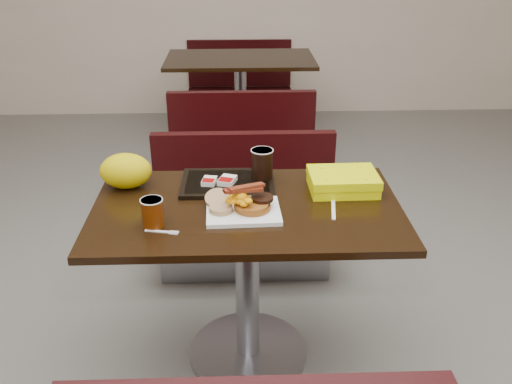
{
  "coord_description": "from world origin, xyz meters",
  "views": [
    {
      "loc": [
        -0.03,
        -1.91,
        1.75
      ],
      "look_at": [
        0.03,
        -0.02,
        0.82
      ],
      "focal_mm": 38.94,
      "sensor_mm": 36.0,
      "label": 1
    }
  ],
  "objects_px": {
    "pancake_stack": "(253,205)",
    "coffee_cup_near": "(152,213)",
    "clamshell": "(343,182)",
    "bench_near_n": "(245,210)",
    "fork": "(157,231)",
    "table_far": "(241,103)",
    "tray": "(228,183)",
    "knife": "(333,209)",
    "platter": "(243,212)",
    "table_near": "(248,285)",
    "hashbrown_sleeve_left": "(209,181)",
    "bench_far_n": "(240,82)",
    "paper_bag": "(126,171)",
    "bench_far_s": "(242,133)",
    "coffee_cup_far": "(262,163)",
    "hashbrown_sleeve_right": "(227,180)"
  },
  "relations": [
    {
      "from": "clamshell",
      "to": "coffee_cup_near",
      "type": "bearing_deg",
      "value": -160.7
    },
    {
      "from": "bench_far_n",
      "to": "clamshell",
      "type": "bearing_deg",
      "value": -82.86
    },
    {
      "from": "platter",
      "to": "pancake_stack",
      "type": "height_order",
      "value": "pancake_stack"
    },
    {
      "from": "tray",
      "to": "table_far",
      "type": "bearing_deg",
      "value": 88.88
    },
    {
      "from": "bench_near_n",
      "to": "knife",
      "type": "distance_m",
      "value": 0.9
    },
    {
      "from": "knife",
      "to": "bench_far_n",
      "type": "bearing_deg",
      "value": -166.01
    },
    {
      "from": "bench_far_n",
      "to": "hashbrown_sleeve_left",
      "type": "relative_size",
      "value": 13.56
    },
    {
      "from": "table_far",
      "to": "hashbrown_sleeve_left",
      "type": "relative_size",
      "value": 16.27
    },
    {
      "from": "coffee_cup_near",
      "to": "hashbrown_sleeve_right",
      "type": "bearing_deg",
      "value": 50.41
    },
    {
      "from": "coffee_cup_near",
      "to": "knife",
      "type": "relative_size",
      "value": 0.64
    },
    {
      "from": "paper_bag",
      "to": "bench_near_n",
      "type": "bearing_deg",
      "value": 45.83
    },
    {
      "from": "table_far",
      "to": "tray",
      "type": "height_order",
      "value": "tray"
    },
    {
      "from": "platter",
      "to": "coffee_cup_near",
      "type": "relative_size",
      "value": 2.58
    },
    {
      "from": "bench_near_n",
      "to": "table_far",
      "type": "bearing_deg",
      "value": 90.0
    },
    {
      "from": "tray",
      "to": "table_near",
      "type": "bearing_deg",
      "value": -67.66
    },
    {
      "from": "tray",
      "to": "clamshell",
      "type": "relative_size",
      "value": 1.4
    },
    {
      "from": "pancake_stack",
      "to": "coffee_cup_far",
      "type": "distance_m",
      "value": 0.3
    },
    {
      "from": "table_far",
      "to": "knife",
      "type": "height_order",
      "value": "knife"
    },
    {
      "from": "knife",
      "to": "tray",
      "type": "bearing_deg",
      "value": -111.35
    },
    {
      "from": "bench_far_s",
      "to": "hashbrown_sleeve_left",
      "type": "xyz_separation_m",
      "value": [
        -0.15,
        -1.72,
        0.42
      ]
    },
    {
      "from": "paper_bag",
      "to": "platter",
      "type": "bearing_deg",
      "value": -27.82
    },
    {
      "from": "bench_far_n",
      "to": "platter",
      "type": "distance_m",
      "value": 3.39
    },
    {
      "from": "bench_far_s",
      "to": "hashbrown_sleeve_right",
      "type": "bearing_deg",
      "value": -92.58
    },
    {
      "from": "bench_far_s",
      "to": "coffee_cup_near",
      "type": "xyz_separation_m",
      "value": [
        -0.34,
        -2.04,
        0.44
      ]
    },
    {
      "from": "bench_near_n",
      "to": "table_near",
      "type": "bearing_deg",
      "value": -90.0
    },
    {
      "from": "bench_far_n",
      "to": "tray",
      "type": "bearing_deg",
      "value": -91.41
    },
    {
      "from": "bench_far_s",
      "to": "knife",
      "type": "distance_m",
      "value": 2.01
    },
    {
      "from": "pancake_stack",
      "to": "coffee_cup_near",
      "type": "bearing_deg",
      "value": -166.12
    },
    {
      "from": "table_near",
      "to": "hashbrown_sleeve_left",
      "type": "relative_size",
      "value": 16.27
    },
    {
      "from": "table_far",
      "to": "coffee_cup_far",
      "type": "xyz_separation_m",
      "value": [
        0.07,
        -2.37,
        0.45
      ]
    },
    {
      "from": "hashbrown_sleeve_right",
      "to": "table_far",
      "type": "bearing_deg",
      "value": 107.24
    },
    {
      "from": "clamshell",
      "to": "fork",
      "type": "bearing_deg",
      "value": -157.41
    },
    {
      "from": "paper_bag",
      "to": "table_far",
      "type": "bearing_deg",
      "value": 78.4
    },
    {
      "from": "hashbrown_sleeve_left",
      "to": "coffee_cup_far",
      "type": "height_order",
      "value": "coffee_cup_far"
    },
    {
      "from": "paper_bag",
      "to": "pancake_stack",
      "type": "bearing_deg",
      "value": -25.49
    },
    {
      "from": "bench_near_n",
      "to": "bench_far_n",
      "type": "distance_m",
      "value": 2.6
    },
    {
      "from": "hashbrown_sleeve_left",
      "to": "paper_bag",
      "type": "bearing_deg",
      "value": -172.73
    },
    {
      "from": "bench_far_n",
      "to": "platter",
      "type": "relative_size",
      "value": 3.6
    },
    {
      "from": "platter",
      "to": "hashbrown_sleeve_left",
      "type": "relative_size",
      "value": 3.77
    },
    {
      "from": "bench_near_n",
      "to": "coffee_cup_near",
      "type": "distance_m",
      "value": 1.01
    },
    {
      "from": "bench_near_n",
      "to": "coffee_cup_far",
      "type": "distance_m",
      "value": 0.67
    },
    {
      "from": "bench_far_s",
      "to": "bench_far_n",
      "type": "xyz_separation_m",
      "value": [
        0.0,
        1.4,
        0.0
      ]
    },
    {
      "from": "table_near",
      "to": "hashbrown_sleeve_left",
      "type": "height_order",
      "value": "hashbrown_sleeve_left"
    },
    {
      "from": "bench_near_n",
      "to": "fork",
      "type": "height_order",
      "value": "fork"
    },
    {
      "from": "bench_far_n",
      "to": "coffee_cup_near",
      "type": "height_order",
      "value": "coffee_cup_near"
    },
    {
      "from": "table_near",
      "to": "knife",
      "type": "distance_m",
      "value": 0.5
    },
    {
      "from": "bench_near_n",
      "to": "coffee_cup_near",
      "type": "height_order",
      "value": "coffee_cup_near"
    },
    {
      "from": "table_near",
      "to": "pancake_stack",
      "type": "bearing_deg",
      "value": -69.07
    },
    {
      "from": "hashbrown_sleeve_left",
      "to": "coffee_cup_far",
      "type": "xyz_separation_m",
      "value": [
        0.22,
        0.06,
        0.05
      ]
    },
    {
      "from": "pancake_stack",
      "to": "clamshell",
      "type": "height_order",
      "value": "clamshell"
    }
  ]
}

